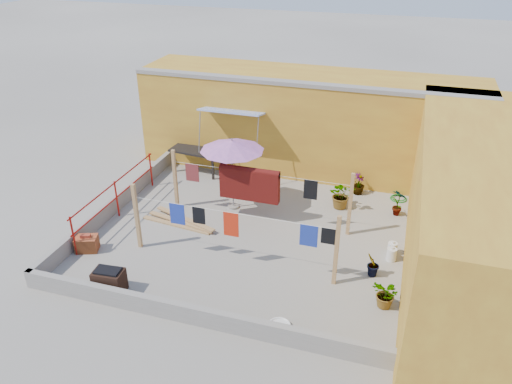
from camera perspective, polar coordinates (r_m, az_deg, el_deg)
ground at (r=13.42m, az=-0.74°, el=-4.83°), size 80.00×80.00×0.00m
wall_back at (r=16.69m, az=5.93°, el=7.99°), size 11.00×3.27×3.21m
wall_right at (r=12.24m, az=23.06°, el=-2.09°), size 2.40×9.00×3.20m
parapet_front at (r=10.64m, az=-6.91°, el=-13.80°), size 8.30×0.16×0.44m
parapet_left at (r=14.92m, az=-15.81°, el=-1.39°), size 0.16×7.30×0.44m
red_railing at (r=14.43m, az=-15.71°, el=-0.17°), size 0.05×4.20×1.10m
clothesline_rig at (r=13.40m, az=-0.83°, el=0.26°), size 5.09×2.35×1.80m
patio_umbrella at (r=13.83m, az=-2.76°, el=5.27°), size 2.08×2.08×2.17m
outdoor_table at (r=16.66m, az=-6.75°, el=4.64°), size 1.80×1.03×0.81m
brick_stack at (r=13.38m, az=-18.78°, el=-5.60°), size 0.64×0.56×0.47m
lumber_pile at (r=13.99m, az=-8.61°, el=-3.38°), size 2.24×0.86×0.14m
brazier at (r=11.78m, az=-16.41°, el=-9.72°), size 0.70×0.50×0.60m
white_basin at (r=10.60m, az=2.68°, el=-15.04°), size 0.48×0.48×0.08m
water_jug_a at (r=12.79m, az=15.23°, el=-6.90°), size 0.24×0.24×0.38m
water_jug_b at (r=13.02m, az=15.31°, el=-6.24°), size 0.24×0.24×0.37m
green_hose at (r=15.68m, az=15.97°, el=-0.69°), size 0.50×0.50×0.07m
plant_back_a at (r=14.67m, az=9.77°, el=-0.32°), size 0.88×0.81×0.83m
plant_back_b at (r=15.58m, az=11.65°, el=0.92°), size 0.46×0.46×0.67m
plant_right_a at (r=14.64m, az=15.95°, el=-1.13°), size 0.53×0.50×0.83m
plant_right_b at (r=12.05m, az=13.21°, el=-8.12°), size 0.34×0.40×0.64m
plant_right_c at (r=11.23m, az=14.70°, el=-11.30°), size 0.78×0.79×0.66m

